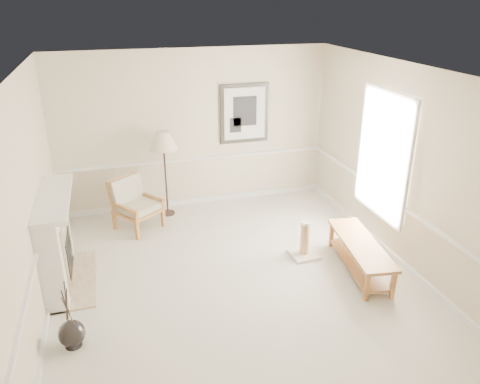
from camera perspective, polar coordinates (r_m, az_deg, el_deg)
name	(u,v)px	position (r m, az deg, el deg)	size (l,w,h in m)	color
ground	(234,279)	(6.77, -0.68, -10.53)	(5.50, 5.50, 0.00)	silver
room	(242,152)	(6.05, 0.30, 4.95)	(5.04, 5.54, 2.92)	beige
fireplace	(56,242)	(6.85, -21.49, -5.67)	(0.64, 1.64, 1.31)	white
floor_vase	(72,334)	(5.90, -19.81, -15.99)	(0.30, 0.30, 0.89)	black
armchair	(134,201)	(8.19, -12.85, -1.12)	(0.95, 0.96, 0.88)	#AF7338
floor_lamp	(163,143)	(8.24, -9.33, 5.94)	(0.64, 0.64, 1.56)	black
bench	(360,252)	(7.04, 14.43, -7.06)	(0.69, 1.64, 0.45)	#AF7338
scratching_post	(304,245)	(7.28, 7.85, -6.46)	(0.44, 0.44, 0.59)	white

